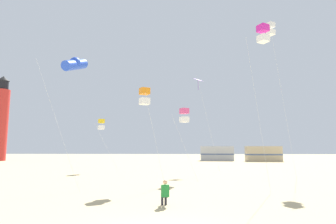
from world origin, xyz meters
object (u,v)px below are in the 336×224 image
object	(u,v)px
kite_box_orange	(145,96)
kite_box_gold	(101,124)
kite_tube_blue	(75,64)
lighthouse_distant	(0,121)
kite_diamond_violet	(199,84)
kite_box_white	(271,29)
kite_flyer_standing	(165,192)
kite_box_magenta	(263,34)
rv_van_silver	(217,153)
kite_box_rainbow	(184,115)
rv_van_tan	(263,154)

from	to	relation	value
kite_box_orange	kite_box_gold	world-z (taller)	kite_box_orange
kite_tube_blue	lighthouse_distant	bearing A→B (deg)	128.74
kite_diamond_violet	kite_box_white	world-z (taller)	kite_box_white
kite_flyer_standing	kite_box_gold	size ratio (longest dim) A/B	0.20
kite_box_gold	kite_box_magenta	bearing A→B (deg)	-43.02
kite_box_gold	rv_van_silver	size ratio (longest dim) A/B	0.87
kite_box_rainbow	rv_van_tan	distance (m)	34.51
kite_box_orange	kite_box_white	xyz separation A→B (m)	(10.85, 6.00, 7.31)
kite_box_orange	rv_van_tan	bearing A→B (deg)	62.05
kite_tube_blue	kite_box_magenta	bearing A→B (deg)	-5.40
kite_box_magenta	lighthouse_distant	distance (m)	54.04
kite_box_white	kite_box_gold	size ratio (longest dim) A/B	2.45
kite_diamond_violet	rv_van_silver	distance (m)	26.32
kite_box_magenta	kite_box_gold	bearing A→B (deg)	136.98
kite_tube_blue	kite_box_orange	bearing A→B (deg)	0.68
rv_van_tan	kite_diamond_violet	bearing A→B (deg)	-120.78
kite_tube_blue	kite_box_gold	size ratio (longest dim) A/B	1.59
kite_box_rainbow	kite_box_white	size ratio (longest dim) A/B	0.41
lighthouse_distant	kite_box_gold	bearing A→B (deg)	-40.65
kite_box_rainbow	kite_box_orange	size ratio (longest dim) A/B	0.87
kite_box_magenta	kite_box_gold	size ratio (longest dim) A/B	1.83
rv_van_silver	rv_van_tan	bearing A→B (deg)	-13.55
kite_box_orange	kite_box_magenta	xyz separation A→B (m)	(7.81, -1.26, 3.83)
kite_box_rainbow	kite_box_white	distance (m)	11.66
kite_box_white	kite_box_rainbow	bearing A→B (deg)	-165.42
kite_box_orange	kite_box_gold	size ratio (longest dim) A/B	1.16
kite_box_rainbow	kite_diamond_violet	bearing A→B (deg)	77.80
kite_diamond_violet	kite_box_magenta	world-z (taller)	kite_diamond_violet
kite_diamond_violet	kite_box_white	size ratio (longest dim) A/B	0.76
kite_tube_blue	kite_box_white	size ratio (longest dim) A/B	0.65
kite_box_white	lighthouse_distant	bearing A→B (deg)	146.74
kite_flyer_standing	lighthouse_distant	xyz separation A→B (m)	(-34.31, 40.42, 7.22)
kite_box_rainbow	kite_box_orange	xyz separation A→B (m)	(-2.81, -3.90, 0.87)
rv_van_tan	kite_box_rainbow	bearing A→B (deg)	-115.64
kite_flyer_standing	kite_tube_blue	world-z (taller)	kite_tube_blue
kite_flyer_standing	kite_box_white	bearing A→B (deg)	-139.54
kite_box_rainbow	kite_box_gold	world-z (taller)	kite_box_rainbow
kite_tube_blue	rv_van_silver	xyz separation A→B (m)	(14.90, 37.16, -6.98)
kite_diamond_violet	lighthouse_distant	size ratio (longest dim) A/B	0.63
kite_box_white	rv_van_silver	bearing A→B (deg)	91.57
kite_box_rainbow	kite_box_orange	bearing A→B (deg)	-125.72
kite_tube_blue	kite_box_white	xyz separation A→B (m)	(15.75, 6.05, 5.00)
kite_box_rainbow	kite_diamond_violet	distance (m)	10.22
kite_flyer_standing	kite_box_rainbow	distance (m)	10.88
kite_flyer_standing	kite_box_magenta	world-z (taller)	kite_box_magenta
kite_box_orange	kite_diamond_violet	size ratio (longest dim) A/B	0.63
kite_diamond_violet	rv_van_tan	size ratio (longest dim) A/B	1.63
kite_flyer_standing	kite_box_white	world-z (taller)	kite_box_white
kite_flyer_standing	rv_van_silver	world-z (taller)	rv_van_silver
kite_diamond_violet	kite_box_orange	bearing A→B (deg)	-110.30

